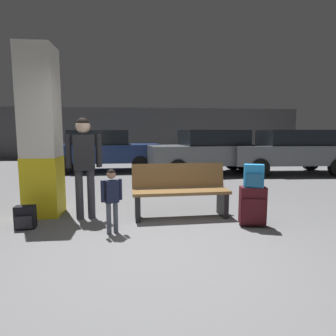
% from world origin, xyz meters
% --- Properties ---
extents(ground_plane, '(18.00, 18.00, 0.10)m').
position_xyz_m(ground_plane, '(0.00, 4.00, -0.05)').
color(ground_plane, slate).
extents(garage_back_wall, '(18.00, 0.12, 2.80)m').
position_xyz_m(garage_back_wall, '(0.00, 12.86, 1.40)').
color(garage_back_wall, '#565658').
rests_on(garage_back_wall, ground_plane).
extents(structural_pillar, '(0.57, 0.57, 2.81)m').
position_xyz_m(structural_pillar, '(-1.85, 1.81, 1.40)').
color(structural_pillar, yellow).
rests_on(structural_pillar, ground_plane).
extents(bench, '(1.62, 0.59, 0.89)m').
position_xyz_m(bench, '(0.46, 1.47, 0.44)').
color(bench, brown).
rests_on(bench, ground_plane).
extents(suitcase, '(0.41, 0.29, 0.60)m').
position_xyz_m(suitcase, '(1.47, 0.84, 0.32)').
color(suitcase, '#471419').
rests_on(suitcase, ground_plane).
extents(backpack_bright, '(0.31, 0.26, 0.34)m').
position_xyz_m(backpack_bright, '(1.47, 0.84, 0.77)').
color(backpack_bright, '#268CD8').
rests_on(backpack_bright, suitcase).
extents(child, '(0.28, 0.18, 0.91)m').
position_xyz_m(child, '(-0.61, 0.76, 0.56)').
color(child, '#4C5160').
rests_on(child, ground_plane).
extents(adult, '(0.55, 0.26, 1.65)m').
position_xyz_m(adult, '(-1.10, 1.52, 1.02)').
color(adult, '#38383D').
rests_on(adult, ground_plane).
extents(backpack_dark_floor, '(0.29, 0.21, 0.34)m').
position_xyz_m(backpack_dark_floor, '(-1.90, 1.09, 0.17)').
color(backpack_dark_floor, black).
rests_on(backpack_dark_floor, ground_plane).
extents(parked_car_near, '(4.27, 2.16, 1.51)m').
position_xyz_m(parked_car_near, '(2.21, 6.39, 0.81)').
color(parked_car_near, slate).
rests_on(parked_car_near, ground_plane).
extents(parked_car_far, '(4.16, 1.92, 1.51)m').
position_xyz_m(parked_car_far, '(-1.54, 7.58, 0.81)').
color(parked_car_far, navy).
rests_on(parked_car_far, ground_plane).
extents(parked_car_side, '(4.17, 1.93, 1.51)m').
position_xyz_m(parked_car_side, '(4.98, 6.17, 0.81)').
color(parked_car_side, slate).
rests_on(parked_car_side, ground_plane).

